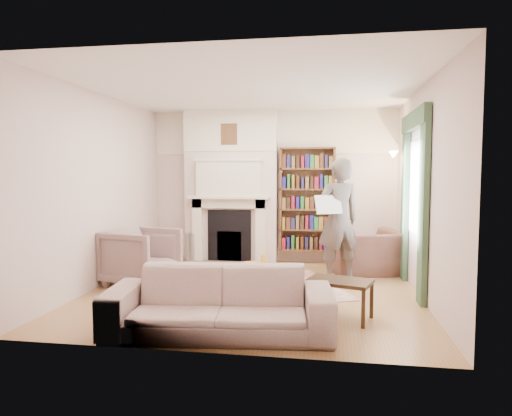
% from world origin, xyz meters
% --- Properties ---
extents(floor, '(4.50, 4.50, 0.00)m').
position_xyz_m(floor, '(0.00, 0.00, 0.00)').
color(floor, olive).
rests_on(floor, ground).
extents(ceiling, '(4.50, 4.50, 0.00)m').
position_xyz_m(ceiling, '(0.00, 0.00, 2.80)').
color(ceiling, white).
rests_on(ceiling, wall_back).
extents(wall_back, '(4.50, 0.00, 4.50)m').
position_xyz_m(wall_back, '(0.00, 2.25, 1.40)').
color(wall_back, beige).
rests_on(wall_back, floor).
extents(wall_front, '(4.50, 0.00, 4.50)m').
position_xyz_m(wall_front, '(0.00, -2.25, 1.40)').
color(wall_front, beige).
rests_on(wall_front, floor).
extents(wall_left, '(0.00, 4.50, 4.50)m').
position_xyz_m(wall_left, '(-2.25, 0.00, 1.40)').
color(wall_left, beige).
rests_on(wall_left, floor).
extents(wall_right, '(0.00, 4.50, 4.50)m').
position_xyz_m(wall_right, '(2.25, 0.00, 1.40)').
color(wall_right, beige).
rests_on(wall_right, floor).
extents(fireplace, '(1.70, 0.58, 2.80)m').
position_xyz_m(fireplace, '(-0.75, 2.05, 1.39)').
color(fireplace, beige).
rests_on(fireplace, floor).
extents(bookcase, '(1.00, 0.24, 1.85)m').
position_xyz_m(bookcase, '(0.65, 2.12, 1.18)').
color(bookcase, brown).
rests_on(bookcase, floor).
extents(window, '(0.02, 0.90, 1.30)m').
position_xyz_m(window, '(2.23, 0.40, 1.45)').
color(window, silver).
rests_on(window, wall_right).
extents(curtain_left, '(0.07, 0.32, 2.40)m').
position_xyz_m(curtain_left, '(2.20, -0.30, 1.20)').
color(curtain_left, '#2F492F').
rests_on(curtain_left, floor).
extents(curtain_right, '(0.07, 0.32, 2.40)m').
position_xyz_m(curtain_right, '(2.20, 1.10, 1.20)').
color(curtain_right, '#2F492F').
rests_on(curtain_right, floor).
extents(pelmet, '(0.09, 1.70, 0.24)m').
position_xyz_m(pelmet, '(2.19, 0.40, 2.38)').
color(pelmet, '#2F492F').
rests_on(pelmet, wall_right).
extents(wall_sconce, '(0.20, 0.24, 0.24)m').
position_xyz_m(wall_sconce, '(2.03, 1.50, 1.90)').
color(wall_sconce, gold).
rests_on(wall_sconce, wall_right).
extents(rug, '(3.10, 2.78, 0.01)m').
position_xyz_m(rug, '(-0.10, 0.13, 0.01)').
color(rug, beige).
rests_on(rug, floor).
extents(armchair_reading, '(1.31, 1.22, 0.71)m').
position_xyz_m(armchair_reading, '(1.63, 1.41, 0.35)').
color(armchair_reading, '#452525').
rests_on(armchair_reading, floor).
extents(armchair_left, '(1.10, 1.09, 0.83)m').
position_xyz_m(armchair_left, '(-1.70, 0.11, 0.42)').
color(armchair_left, gray).
rests_on(armchair_left, floor).
extents(sofa, '(2.38, 1.13, 0.67)m').
position_xyz_m(sofa, '(-0.06, -1.74, 0.34)').
color(sofa, '#B9AD99').
rests_on(sofa, floor).
extents(man_reading, '(0.81, 0.71, 1.88)m').
position_xyz_m(man_reading, '(1.18, 0.81, 0.94)').
color(man_reading, '#504740').
rests_on(man_reading, floor).
extents(newspaper, '(0.42, 0.29, 0.28)m').
position_xyz_m(newspaper, '(1.03, 0.61, 1.19)').
color(newspaper, silver).
rests_on(newspaper, man_reading).
extents(coffee_table, '(0.80, 0.64, 0.45)m').
position_xyz_m(coffee_table, '(1.16, -1.06, 0.23)').
color(coffee_table, '#372513').
rests_on(coffee_table, floor).
extents(paraffin_heater, '(0.24, 0.24, 0.55)m').
position_xyz_m(paraffin_heater, '(-1.46, 1.87, 0.28)').
color(paraffin_heater, '#999DA1').
rests_on(paraffin_heater, floor).
extents(rocking_horse, '(0.48, 0.30, 0.40)m').
position_xyz_m(rocking_horse, '(-0.09, 0.61, 0.20)').
color(rocking_horse, gold).
rests_on(rocking_horse, rug).
extents(board_game, '(0.50, 0.50, 0.03)m').
position_xyz_m(board_game, '(-0.82, -0.25, 0.03)').
color(board_game, '#C6D14A').
rests_on(board_game, rug).
extents(game_box_lid, '(0.38, 0.31, 0.05)m').
position_xyz_m(game_box_lid, '(-1.05, 0.29, 0.04)').
color(game_box_lid, '#B31429').
rests_on(game_box_lid, rug).
extents(comic_annuals, '(1.00, 0.85, 0.02)m').
position_xyz_m(comic_annuals, '(0.31, -0.32, 0.02)').
color(comic_annuals, red).
rests_on(comic_annuals, rug).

